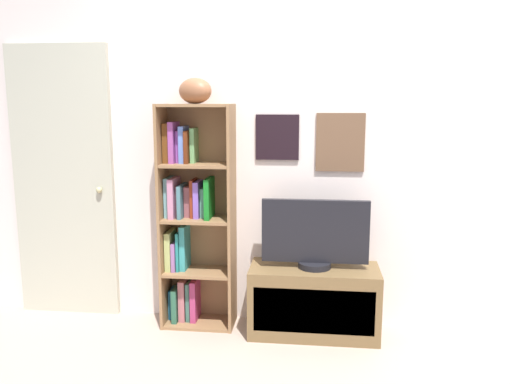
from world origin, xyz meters
name	(u,v)px	position (x,y,z in m)	size (l,w,h in m)	color
back_wall	(299,144)	(0.00, 1.13, 1.28)	(4.80, 0.08, 2.56)	silver
bookshelf	(191,219)	(-0.74, 0.99, 0.76)	(0.50, 0.28, 1.55)	olive
football	(195,91)	(-0.69, 0.96, 1.64)	(0.25, 0.17, 0.17)	#8F5A3C
tv_stand	(314,301)	(0.12, 0.90, 0.23)	(0.87, 0.39, 0.47)	brown
television	(315,235)	(0.12, 0.90, 0.70)	(0.71, 0.22, 0.46)	black
door	(64,183)	(-1.70, 1.08, 0.98)	(0.75, 0.09, 1.97)	#B2B29D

